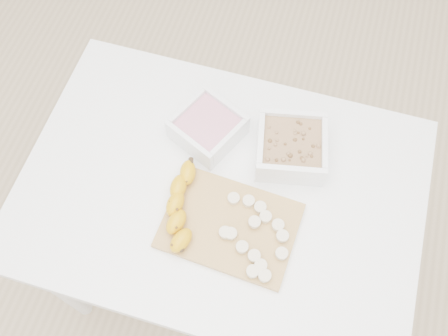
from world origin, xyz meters
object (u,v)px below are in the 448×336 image
(bowl_granola, at_px, (291,147))
(banana, at_px, (181,207))
(bowl_yogurt, at_px, (208,127))
(cutting_board, at_px, (230,225))
(table, at_px, (221,203))

(bowl_granola, relative_size, banana, 0.88)
(bowl_yogurt, height_order, cutting_board, bowl_yogurt)
(table, relative_size, cutting_board, 3.19)
(bowl_granola, distance_m, banana, 0.31)
(table, xyz_separation_m, cutting_board, (0.05, -0.09, 0.10))
(bowl_yogurt, bearing_deg, banana, -89.01)
(bowl_yogurt, distance_m, bowl_granola, 0.22)
(bowl_granola, xyz_separation_m, banana, (-0.21, -0.23, -0.01))
(cutting_board, relative_size, banana, 1.38)
(bowl_yogurt, relative_size, cutting_board, 0.65)
(cutting_board, bearing_deg, banana, 179.24)
(bowl_yogurt, relative_size, banana, 0.89)
(cutting_board, bearing_deg, bowl_yogurt, 118.71)
(table, height_order, bowl_granola, bowl_granola)
(table, bearing_deg, cutting_board, -60.72)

